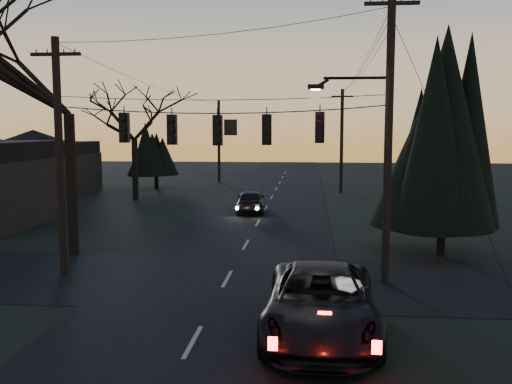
# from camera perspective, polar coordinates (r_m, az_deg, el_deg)

# --- Properties ---
(main_road) EXTENTS (8.00, 120.00, 0.02)m
(main_road) POSITION_cam_1_polar(r_m,az_deg,el_deg) (30.15, -0.18, -3.76)
(main_road) COLOR black
(main_road) RESTS_ON ground
(cross_road) EXTENTS (60.00, 7.00, 0.02)m
(cross_road) POSITION_cam_1_polar(r_m,az_deg,el_deg) (20.45, -2.90, -8.70)
(cross_road) COLOR black
(cross_road) RESTS_ON ground
(utility_pole_right) EXTENTS (5.00, 0.30, 10.00)m
(utility_pole_right) POSITION_cam_1_polar(r_m,az_deg,el_deg) (20.42, 12.74, -8.89)
(utility_pole_right) COLOR black
(utility_pole_right) RESTS_ON ground
(utility_pole_left) EXTENTS (1.80, 0.30, 8.50)m
(utility_pole_left) POSITION_cam_1_polar(r_m,az_deg,el_deg) (22.11, -18.64, -7.90)
(utility_pole_left) COLOR black
(utility_pole_left) RESTS_ON ground
(utility_pole_far_r) EXTENTS (1.80, 0.30, 8.50)m
(utility_pole_far_r) POSITION_cam_1_polar(r_m,az_deg,el_deg) (47.91, 8.48, -0.05)
(utility_pole_far_r) COLOR black
(utility_pole_far_r) RESTS_ON ground
(utility_pole_far_l) EXTENTS (0.30, 0.30, 8.00)m
(utility_pole_far_l) POSITION_cam_1_polar(r_m,az_deg,el_deg) (56.49, -3.70, 0.99)
(utility_pole_far_l) COLOR black
(utility_pole_far_l) RESTS_ON ground
(span_signal_assembly) EXTENTS (11.50, 0.44, 1.50)m
(span_signal_assembly) POSITION_cam_1_polar(r_m,az_deg,el_deg) (19.78, -3.68, 6.33)
(span_signal_assembly) COLOR black
(span_signal_assembly) RESTS_ON ground
(bare_tree_left) EXTENTS (10.34, 10.34, 11.84)m
(bare_tree_left) POSITION_cam_1_polar(r_m,az_deg,el_deg) (25.13, -18.40, 12.83)
(bare_tree_left) COLOR black
(bare_tree_left) RESTS_ON ground
(evergreen_right) EXTENTS (4.46, 4.46, 8.82)m
(evergreen_right) POSITION_cam_1_polar(r_m,az_deg,el_deg) (24.75, 18.35, 5.33)
(evergreen_right) COLOR black
(evergreen_right) RESTS_ON ground
(bare_tree_dist) EXTENTS (6.24, 6.24, 8.98)m
(bare_tree_dist) POSITION_cam_1_polar(r_m,az_deg,el_deg) (42.91, -12.12, 7.52)
(bare_tree_dist) COLOR black
(bare_tree_dist) RESTS_ON ground
(evergreen_dist) EXTENTS (3.33, 3.33, 5.91)m
(evergreen_dist) POSITION_cam_1_polar(r_m,az_deg,el_deg) (51.04, -9.98, 4.31)
(evergreen_dist) COLOR black
(evergreen_dist) RESTS_ON ground
(house_left_far) EXTENTS (9.00, 7.00, 5.20)m
(house_left_far) POSITION_cam_1_polar(r_m,az_deg,el_deg) (51.02, -21.30, 2.91)
(house_left_far) COLOR black
(house_left_far) RESTS_ON ground
(suv_near) EXTENTS (2.97, 6.24, 1.72)m
(suv_near) POSITION_cam_1_polar(r_m,az_deg,el_deg) (15.02, 6.53, -10.97)
(suv_near) COLOR black
(suv_near) RESTS_ON ground
(sedan_oncoming_a) EXTENTS (2.01, 4.39, 1.46)m
(sedan_oncoming_a) POSITION_cam_1_polar(r_m,az_deg,el_deg) (36.05, -0.52, -0.92)
(sedan_oncoming_a) COLOR black
(sedan_oncoming_a) RESTS_ON ground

